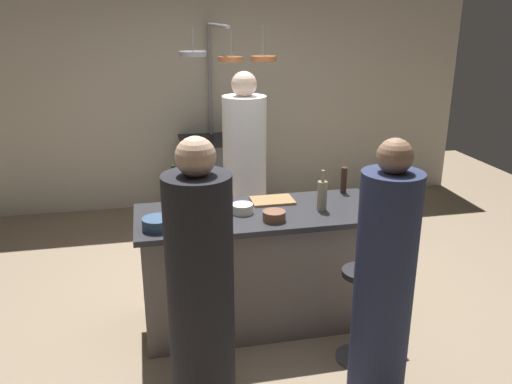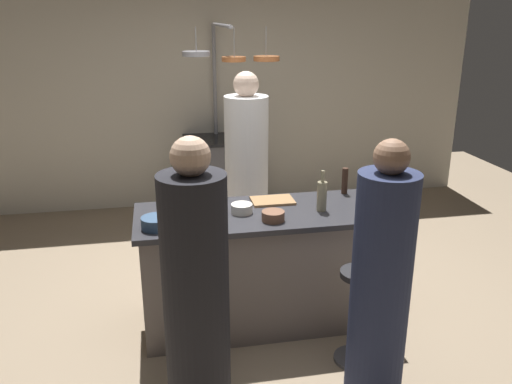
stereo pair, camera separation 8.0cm
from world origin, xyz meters
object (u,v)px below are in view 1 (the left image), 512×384
wine_bottle_white (322,195)px  guest_left (201,302)px  cutting_board (272,200)px  mixing_bowl_wooden (274,216)px  wine_glass_near_left_guest (193,205)px  mixing_bowl_blue (158,224)px  bar_stool_left (201,330)px  bar_stool_right (359,311)px  wine_glass_by_chef (378,201)px  guest_right (383,286)px  wine_bottle_red (174,190)px  mixing_bowl_ceramic (242,209)px  pepper_mill (344,180)px  wine_bottle_dark (221,195)px  chef (245,182)px  stove_range (215,175)px

wine_bottle_white → guest_left: bearing=-137.2°
cutting_board → mixing_bowl_wooden: 0.39m
wine_glass_near_left_guest → mixing_bowl_blue: wine_glass_near_left_guest is taller
bar_stool_left → bar_stool_right: size_ratio=1.00×
wine_glass_by_chef → guest_right: bearing=-111.1°
wine_bottle_red → mixing_bowl_wooden: wine_bottle_red is taller
mixing_bowl_blue → mixing_bowl_wooden: (0.80, -0.01, -0.01)m
bar_stool_left → mixing_bowl_ceramic: bearing=57.9°
guest_left → wine_bottle_red: (-0.05, 1.23, 0.23)m
pepper_mill → wine_bottle_dark: wine_bottle_dark is taller
chef → wine_bottle_dark: chef is taller
guest_left → mixing_bowl_blue: size_ratio=8.37×
stove_range → mixing_bowl_ceramic: (-0.13, -2.45, 0.49)m
stove_range → pepper_mill: (0.74, -2.18, 0.56)m
bar_stool_left → guest_left: (-0.02, -0.36, 0.41)m
mixing_bowl_wooden → guest_left: bearing=-127.3°
wine_glass_by_chef → wine_glass_near_left_guest: (-1.29, 0.20, 0.00)m
wine_bottle_red → chef: bearing=45.4°
chef → mixing_bowl_blue: size_ratio=8.90×
wine_glass_by_chef → wine_glass_near_left_guest: size_ratio=1.00×
pepper_mill → guest_right: bearing=-100.2°
chef → guest_right: 1.95m
wine_bottle_dark → mixing_bowl_blue: (-0.47, -0.28, -0.08)m
stove_range → wine_glass_near_left_guest: size_ratio=6.10×
wine_bottle_white → mixing_bowl_wooden: wine_bottle_white is taller
chef → wine_bottle_dark: bearing=-112.3°
chef → guest_left: size_ratio=1.06×
wine_bottle_dark → wine_bottle_white: bearing=-12.6°
chef → mixing_bowl_blue: 1.36m
cutting_board → guest_left: bearing=-120.3°
wine_bottle_red → wine_bottle_white: size_ratio=1.05×
bar_stool_left → wine_bottle_white: size_ratio=2.25×
wine_bottle_white → wine_glass_near_left_guest: size_ratio=2.07×
bar_stool_right → wine_bottle_white: wine_bottle_white is taller
chef → wine_glass_near_left_guest: 1.13m
stove_range → wine_glass_by_chef: (0.80, -2.69, 0.56)m
chef → guest_left: (-0.61, -1.90, -0.05)m
chef → wine_glass_by_chef: size_ratio=12.37×
bar_stool_left → mixing_bowl_ceramic: mixing_bowl_ceramic is taller
cutting_board → mixing_bowl_wooden: mixing_bowl_wooden is taller
bar_stool_right → wine_glass_by_chef: 0.78m
guest_left → bar_stool_right: 1.21m
wine_bottle_white → wine_glass_near_left_guest: 0.93m
cutting_board → wine_glass_near_left_guest: (-0.62, -0.24, 0.10)m
stove_range → guest_left: guest_left is taller
guest_left → wine_glass_near_left_guest: guest_left is taller
bar_stool_left → bar_stool_right: 1.06m
wine_bottle_red → wine_glass_near_left_guest: (0.11, -0.30, -0.02)m
wine_bottle_white → guest_right: bearing=-85.5°
chef → mixing_bowl_ceramic: (-0.20, -0.92, 0.10)m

